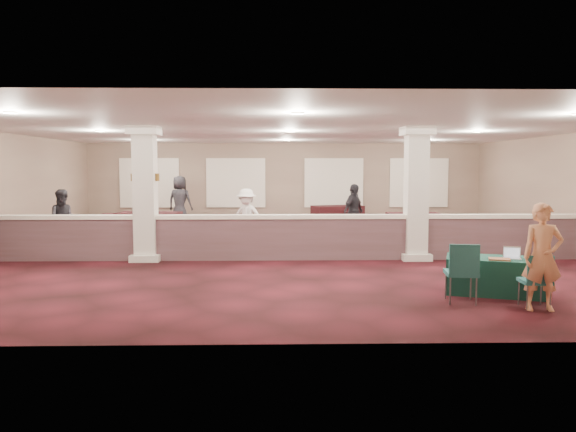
{
  "coord_description": "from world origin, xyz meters",
  "views": [
    {
      "loc": [
        -0.4,
        -14.95,
        2.24
      ],
      "look_at": [
        -0.1,
        -2.0,
        1.11
      ],
      "focal_mm": 35.0,
      "sensor_mm": 36.0,
      "label": 1
    }
  ],
  "objects_px": {
    "conf_chair_side": "(462,268)",
    "attendee_b": "(246,217)",
    "near_table": "(495,276)",
    "far_table_back_center": "(338,216)",
    "far_table_front_right": "(393,236)",
    "far_table_front_left": "(149,225)",
    "far_table_back_left": "(131,225)",
    "far_table_front_center": "(350,226)",
    "attendee_d": "(180,201)",
    "conf_chair_main": "(537,277)",
    "attendee_c": "(354,212)",
    "woman": "(542,257)",
    "far_table_back_right": "(413,223)",
    "attendee_a": "(64,220)"
  },
  "relations": [
    {
      "from": "conf_chair_side",
      "to": "far_table_front_right",
      "type": "relative_size",
      "value": 0.58
    },
    {
      "from": "far_table_front_right",
      "to": "conf_chair_main",
      "type": "bearing_deg",
      "value": -82.28
    },
    {
      "from": "far_table_back_center",
      "to": "attendee_d",
      "type": "relative_size",
      "value": 0.98
    },
    {
      "from": "near_table",
      "to": "attendee_b",
      "type": "height_order",
      "value": "attendee_b"
    },
    {
      "from": "near_table",
      "to": "far_table_back_center",
      "type": "bearing_deg",
      "value": 115.58
    },
    {
      "from": "far_table_back_left",
      "to": "attendee_a",
      "type": "xyz_separation_m",
      "value": [
        -1.03,
        -3.0,
        0.46
      ]
    },
    {
      "from": "conf_chair_side",
      "to": "far_table_front_left",
      "type": "bearing_deg",
      "value": 135.76
    },
    {
      "from": "far_table_front_center",
      "to": "far_table_back_left",
      "type": "relative_size",
      "value": 0.96
    },
    {
      "from": "far_table_front_right",
      "to": "attendee_b",
      "type": "relative_size",
      "value": 1.07
    },
    {
      "from": "far_table_back_left",
      "to": "far_table_back_center",
      "type": "relative_size",
      "value": 0.97
    },
    {
      "from": "far_table_front_right",
      "to": "attendee_d",
      "type": "xyz_separation_m",
      "value": [
        -6.85,
        5.98,
        0.61
      ]
    },
    {
      "from": "attendee_b",
      "to": "attendee_c",
      "type": "xyz_separation_m",
      "value": [
        3.26,
        1.1,
        0.05
      ]
    },
    {
      "from": "conf_chair_main",
      "to": "far_table_front_left",
      "type": "bearing_deg",
      "value": 134.74
    },
    {
      "from": "attendee_c",
      "to": "far_table_front_center",
      "type": "bearing_deg",
      "value": 41.62
    },
    {
      "from": "far_table_front_right",
      "to": "far_table_back_right",
      "type": "xyz_separation_m",
      "value": [
        1.42,
        3.48,
        -0.0
      ]
    },
    {
      "from": "conf_chair_side",
      "to": "woman",
      "type": "height_order",
      "value": "woman"
    },
    {
      "from": "conf_chair_side",
      "to": "attendee_b",
      "type": "xyz_separation_m",
      "value": [
        -3.9,
        7.14,
        0.22
      ]
    },
    {
      "from": "far_table_front_center",
      "to": "far_table_back_right",
      "type": "height_order",
      "value": "far_table_front_center"
    },
    {
      "from": "attendee_b",
      "to": "near_table",
      "type": "bearing_deg",
      "value": -34.72
    },
    {
      "from": "attendee_a",
      "to": "far_table_back_right",
      "type": "bearing_deg",
      "value": -1.06
    },
    {
      "from": "woman",
      "to": "far_table_back_right",
      "type": "height_order",
      "value": "woman"
    },
    {
      "from": "far_table_front_center",
      "to": "far_table_front_right",
      "type": "xyz_separation_m",
      "value": [
        0.85,
        -2.52,
        -0.0
      ]
    },
    {
      "from": "far_table_back_left",
      "to": "far_table_back_center",
      "type": "height_order",
      "value": "far_table_back_center"
    },
    {
      "from": "conf_chair_main",
      "to": "far_table_back_center",
      "type": "distance_m",
      "value": 12.91
    },
    {
      "from": "far_table_front_right",
      "to": "far_table_back_center",
      "type": "distance_m",
      "value": 6.26
    },
    {
      "from": "far_table_front_right",
      "to": "far_table_back_right",
      "type": "bearing_deg",
      "value": 67.86
    },
    {
      "from": "far_table_front_center",
      "to": "attendee_c",
      "type": "xyz_separation_m",
      "value": [
        0.03,
        -0.52,
        0.51
      ]
    },
    {
      "from": "far_table_back_right",
      "to": "far_table_front_left",
      "type": "bearing_deg",
      "value": -174.87
    },
    {
      "from": "far_table_front_right",
      "to": "far_table_back_left",
      "type": "relative_size",
      "value": 0.96
    },
    {
      "from": "far_table_front_right",
      "to": "attendee_b",
      "type": "xyz_separation_m",
      "value": [
        -4.08,
        0.91,
        0.46
      ]
    },
    {
      "from": "conf_chair_main",
      "to": "far_table_back_right",
      "type": "height_order",
      "value": "conf_chair_main"
    },
    {
      "from": "conf_chair_main",
      "to": "far_table_front_right",
      "type": "distance_m",
      "value": 6.66
    },
    {
      "from": "far_table_front_left",
      "to": "attendee_d",
      "type": "distance_m",
      "value": 3.36
    },
    {
      "from": "far_table_front_left",
      "to": "near_table",
      "type": "bearing_deg",
      "value": -46.0
    },
    {
      "from": "far_table_front_left",
      "to": "far_table_front_center",
      "type": "xyz_separation_m",
      "value": [
        6.45,
        -0.18,
        -0.05
      ]
    },
    {
      "from": "far_table_front_right",
      "to": "far_table_front_center",
      "type": "bearing_deg",
      "value": 108.52
    },
    {
      "from": "attendee_a",
      "to": "attendee_b",
      "type": "distance_m",
      "value": 4.96
    },
    {
      "from": "far_table_front_left",
      "to": "far_table_back_center",
      "type": "height_order",
      "value": "far_table_front_left"
    },
    {
      "from": "far_table_front_right",
      "to": "attendee_a",
      "type": "xyz_separation_m",
      "value": [
        -8.93,
        -0.1,
        0.47
      ]
    },
    {
      "from": "attendee_c",
      "to": "attendee_d",
      "type": "height_order",
      "value": "attendee_d"
    },
    {
      "from": "far_table_front_right",
      "to": "near_table",
      "type": "bearing_deg",
      "value": -83.25
    },
    {
      "from": "near_table",
      "to": "far_table_back_left",
      "type": "relative_size",
      "value": 0.92
    },
    {
      "from": "far_table_front_center",
      "to": "attendee_d",
      "type": "height_order",
      "value": "attendee_d"
    },
    {
      "from": "far_table_front_right",
      "to": "far_table_back_left",
      "type": "distance_m",
      "value": 8.42
    },
    {
      "from": "conf_chair_main",
      "to": "far_table_back_left",
      "type": "bearing_deg",
      "value": 136.18
    },
    {
      "from": "far_table_front_right",
      "to": "attendee_a",
      "type": "bearing_deg",
      "value": -179.36
    },
    {
      "from": "conf_chair_main",
      "to": "far_table_back_right",
      "type": "bearing_deg",
      "value": 90.4
    },
    {
      "from": "far_table_back_center",
      "to": "attendee_b",
      "type": "relative_size",
      "value": 1.16
    },
    {
      "from": "conf_chair_side",
      "to": "far_table_back_center",
      "type": "distance_m",
      "value": 12.45
    },
    {
      "from": "far_table_back_left",
      "to": "attendee_c",
      "type": "bearing_deg",
      "value": -7.22
    }
  ]
}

